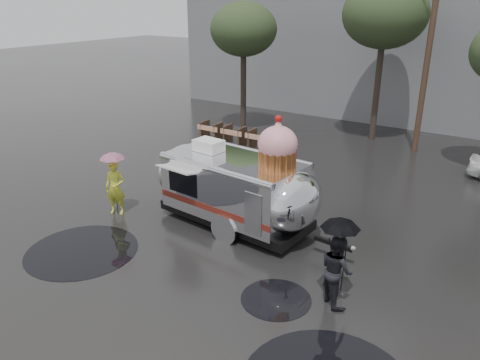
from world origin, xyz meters
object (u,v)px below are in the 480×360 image
Objects in this scene: person_left at (115,188)px; tripod at (335,259)px; person_right at (337,270)px; airstream_trailer at (237,185)px.

person_left is 1.40× the size of tripod.
tripod is at bearing -26.44° from person_right.
person_left is at bearing 35.54° from person_right.
airstream_trailer is 3.93× the size of person_left.
tripod is (-0.31, 0.69, -0.15)m from person_right.
person_left is 1.03× the size of person_right.
person_left reaches higher than tripod.
person_left is 8.52m from person_right.
person_right is (8.50, -0.63, -0.02)m from person_left.
airstream_trailer reaches higher than tripod.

